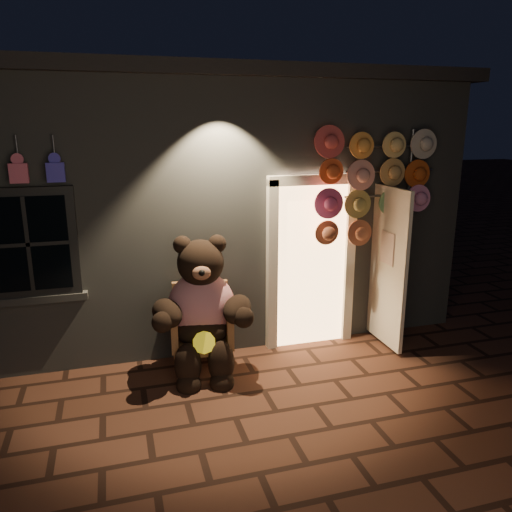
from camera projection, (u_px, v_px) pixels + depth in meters
name	position (u px, v px, depth m)	size (l,w,h in m)	color
ground	(236.00, 418.00, 4.88)	(60.00, 60.00, 0.00)	#512C1F
shop_building	(176.00, 190.00, 8.13)	(7.30, 5.95, 3.51)	slate
wicker_armchair	(202.00, 327.00, 5.80)	(0.75, 0.70, 0.99)	#945E39
teddy_bear	(202.00, 311.00, 5.61)	(1.22, 1.01, 1.68)	#B6132A
hat_rack	(373.00, 182.00, 6.08)	(1.61, 0.22, 2.74)	#59595E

